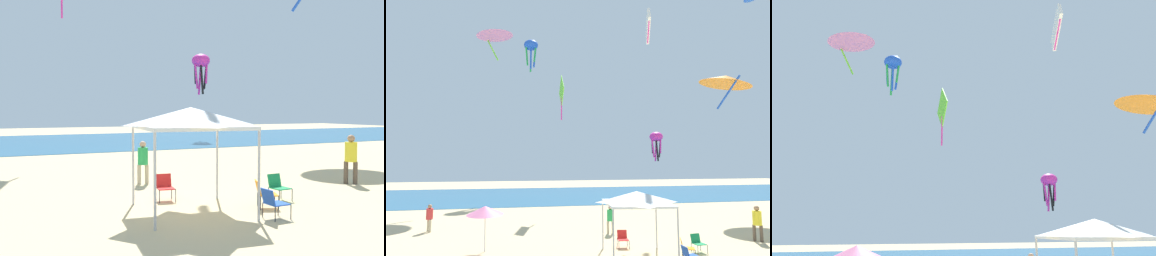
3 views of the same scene
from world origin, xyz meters
TOP-DOWN VIEW (x-y plane):
  - ocean_strip at (0.00, 27.98)m, footprint 120.00×22.77m
  - canopy_tent at (-0.21, -0.69)m, footprint 3.15×3.31m
  - beach_umbrella at (-7.16, 1.44)m, footprint 1.75×1.77m
  - kite_delta_pink at (-8.24, 20.33)m, footprint 4.76×4.71m
  - kite_octopus_blue at (-3.91, 27.71)m, footprint 1.90×1.90m
  - kite_parafoil_white at (4.63, 8.47)m, footprint 1.30×3.15m
  - kite_diamond_lime at (-1.73, 13.38)m, footprint 0.10×2.90m
  - kite_delta_orange at (12.46, 9.81)m, footprint 6.12×6.09m
  - kite_octopus_magenta at (12.83, 25.16)m, footprint 1.77×1.77m

SIDE VIEW (x-z plane):
  - ocean_strip at x=0.00m, z-range 0.00..0.02m
  - beach_umbrella at x=-7.16m, z-range 0.85..3.09m
  - canopy_tent at x=-0.21m, z-range 1.16..4.11m
  - kite_octopus_magenta at x=12.83m, z-range 5.51..9.44m
  - kite_diamond_lime at x=-1.73m, z-range 8.54..12.68m
  - kite_delta_orange at x=12.46m, z-range 9.70..13.40m
  - kite_parafoil_white at x=4.63m, z-range 14.22..16.17m
  - kite_delta_pink at x=-8.24m, z-range 16.96..20.15m
  - kite_octopus_blue at x=-3.91m, z-range 17.80..22.03m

